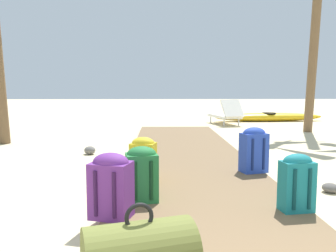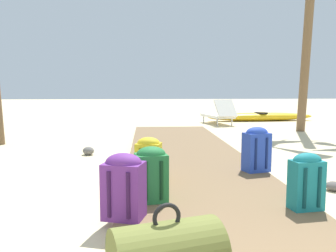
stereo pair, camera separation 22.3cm
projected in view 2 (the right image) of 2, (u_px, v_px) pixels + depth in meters
name	position (u px, v px, depth m)	size (l,w,h in m)	color
ground_plane	(198.00, 180.00, 4.62)	(60.00, 60.00, 0.00)	beige
boardwalk	(189.00, 162.00, 5.52)	(1.87, 9.14, 0.08)	brown
backpack_teal	(306.00, 180.00, 3.25)	(0.31, 0.23, 0.52)	#197A7F
backpack_green	(151.00, 173.00, 3.48)	(0.34, 0.30, 0.54)	#237538
backpack_blue	(257.00, 148.00, 4.72)	(0.37, 0.30, 0.59)	#2847B7
backpack_yellow	(149.00, 158.00, 4.25)	(0.33, 0.29, 0.52)	gold
backpack_purple	(124.00, 184.00, 3.03)	(0.39, 0.34, 0.56)	#6B2D84
lounge_chair	(219.00, 114.00, 11.35)	(0.93, 1.62, 0.80)	white
kayak	(261.00, 117.00, 12.56)	(3.82, 0.86, 0.30)	gold
rock_left_near	(88.00, 151.00, 6.31)	(0.19, 0.22, 0.14)	slate
rock_right_mid	(334.00, 186.00, 4.14)	(0.18, 0.19, 0.11)	#5B5651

